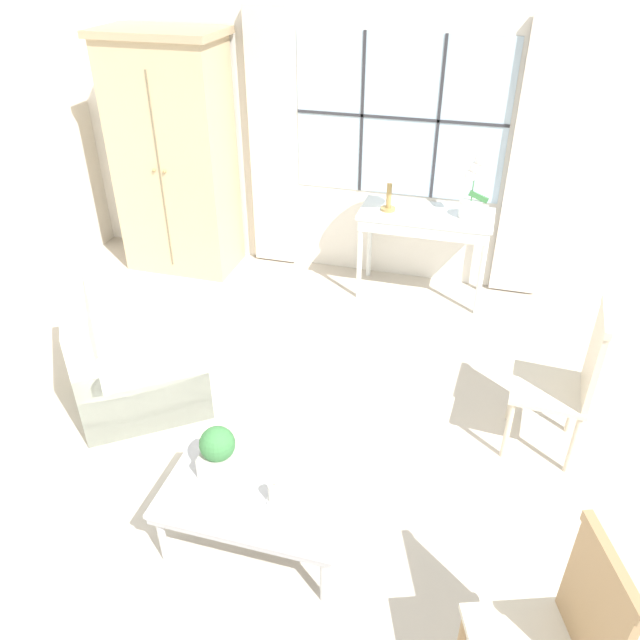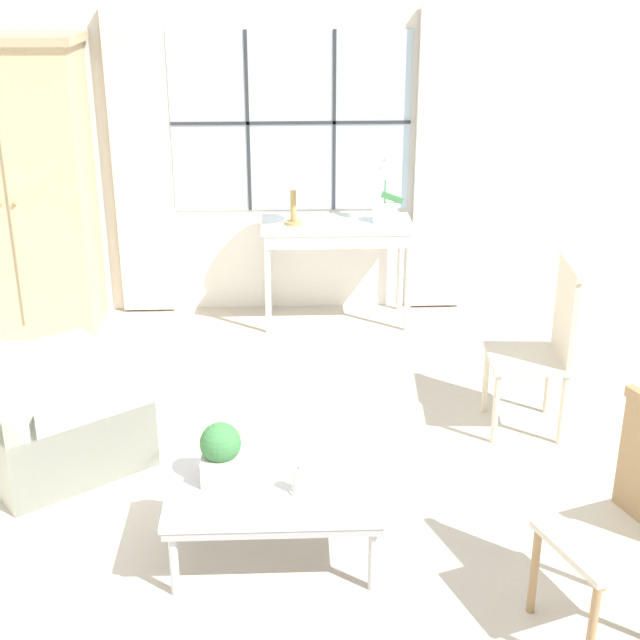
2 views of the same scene
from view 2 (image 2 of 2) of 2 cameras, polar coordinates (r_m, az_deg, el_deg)
name	(u,v)px [view 2 (image 2 of 2)]	position (r m, az deg, el deg)	size (l,w,h in m)	color
ground_plane	(301,526)	(4.51, -1.21, -13.04)	(14.00, 14.00, 0.00)	#BCB2A3
wall_back_windowed	(291,134)	(6.82, -1.86, 11.84)	(7.20, 0.14, 2.80)	silver
armoire	(18,188)	(6.81, -18.75, 7.99)	(1.07, 0.63, 2.13)	tan
console_table	(337,234)	(6.66, 1.08, 5.53)	(1.12, 0.51, 0.79)	silver
table_lamp	(293,176)	(6.49, -1.74, 9.22)	(0.31, 0.31, 0.46)	#9E7F47
potted_orchid	(385,195)	(6.60, 4.18, 7.99)	(0.23, 0.18, 0.54)	white
armchair_upholstered	(45,416)	(5.14, -17.20, -5.90)	(1.18, 1.20, 0.83)	beige
side_chair_wooden	(546,339)	(5.27, 14.27, -1.18)	(0.47, 0.47, 1.03)	beige
accent_chair_wooden	(631,510)	(3.84, 19.29, -11.43)	(0.56, 0.56, 1.00)	beige
coffee_table	(273,497)	(4.13, -3.00, -11.26)	(0.97, 0.58, 0.37)	#BCBCC1
potted_plant_small	(221,452)	(4.12, -6.37, -8.40)	(0.19, 0.19, 0.28)	#BCB7AD
pillar_candle	(299,482)	(4.05, -1.36, -10.30)	(0.09, 0.09, 0.13)	silver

